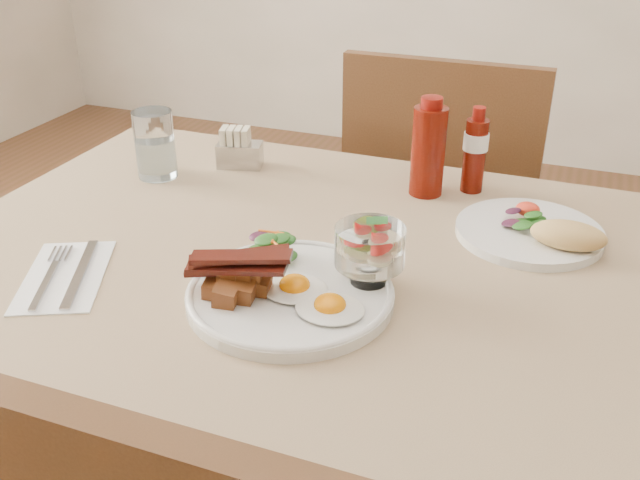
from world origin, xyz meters
TOP-DOWN VIEW (x-y plane):
  - table at (0.00, 0.00)m, footprint 1.33×0.88m
  - chair_far at (0.00, 0.66)m, footprint 0.42×0.42m
  - main_plate at (-0.06, -0.11)m, footprint 0.28×0.28m
  - fried_eggs at (-0.02, -0.12)m, footprint 0.17×0.12m
  - bacon_potato_pile at (-0.12, -0.14)m, footprint 0.15×0.10m
  - side_salad at (-0.11, -0.04)m, footprint 0.08×0.08m
  - fruit_cup at (0.03, -0.05)m, footprint 0.10×0.10m
  - second_plate at (0.24, 0.19)m, footprint 0.23×0.23m
  - ketchup_bottle at (0.03, 0.30)m, footprint 0.06×0.06m
  - hot_sauce_bottle at (0.10, 0.34)m, footprint 0.05×0.05m
  - sugar_caddy at (-0.34, 0.30)m, footprint 0.09×0.07m
  - water_glass at (-0.46, 0.20)m, footprint 0.07×0.07m
  - napkin_cutlery at (-0.38, -0.17)m, footprint 0.18×0.23m

SIDE VIEW (x-z plane):
  - chair_far at x=0.00m, z-range 0.06..0.99m
  - table at x=0.00m, z-range 0.29..1.04m
  - napkin_cutlery at x=-0.38m, z-range 0.75..0.76m
  - main_plate at x=-0.06m, z-range 0.75..0.77m
  - second_plate at x=0.24m, z-range 0.74..0.80m
  - fried_eggs at x=-0.02m, z-range 0.76..0.79m
  - sugar_caddy at x=-0.34m, z-range 0.75..0.82m
  - side_salad at x=-0.11m, z-range 0.77..0.81m
  - bacon_potato_pile at x=-0.12m, z-range 0.77..0.83m
  - water_glass at x=-0.46m, z-range 0.74..0.87m
  - fruit_cup at x=0.03m, z-range 0.77..0.87m
  - hot_sauce_bottle at x=0.10m, z-range 0.75..0.90m
  - ketchup_bottle at x=0.03m, z-range 0.75..0.92m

